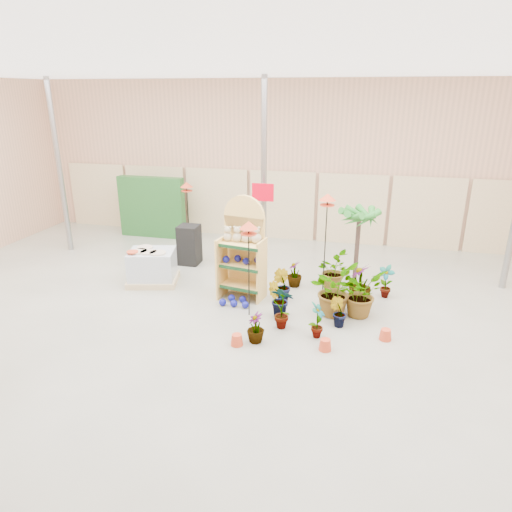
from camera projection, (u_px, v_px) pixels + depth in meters
The scene contains 25 objects.
room at pixel (232, 203), 8.35m from camera, with size 15.20×12.10×4.70m.
display_shelf at pixel (243, 252), 9.52m from camera, with size 1.00×0.72×2.17m.
teddy_bears at pixel (243, 236), 9.29m from camera, with size 0.80×0.21×0.34m.
gazing_balls_shelf at pixel (242, 260), 9.45m from camera, with size 0.80×0.27×0.15m.
gazing_balls_floor at pixel (235, 302), 9.36m from camera, with size 0.63×0.39×0.15m.
pallet_stack at pixel (152, 267), 10.36m from camera, with size 1.27×1.14×0.80m.
charcoal_planters at pixel (189, 245), 11.50m from camera, with size 0.50×0.50×1.00m.
trellis_stock at pixel (152, 207), 13.57m from camera, with size 2.00×0.30×1.80m, color #205521.
offer_sign at pixel (263, 211), 10.44m from camera, with size 0.50×0.08×2.20m.
bird_table_front at pixel (249, 228), 8.37m from camera, with size 0.34×0.34×1.91m.
bird_table_right at pixel (327, 201), 9.27m from camera, with size 0.34×0.34×2.19m.
bird_table_back at pixel (187, 187), 12.24m from camera, with size 0.34×0.34×1.86m.
palm at pixel (359, 215), 9.95m from camera, with size 0.70×0.70×1.86m.
potted_plant_0 at pixel (282, 307), 8.33m from camera, with size 0.45×0.30×0.85m, color #287C28.
potted_plant_1 at pixel (278, 300), 8.76m from camera, with size 0.40×0.32×0.73m, color #287C28.
potted_plant_2 at pixel (333, 290), 8.85m from camera, with size 0.93×0.80×1.03m, color #287C28.
potted_plant_3 at pixel (360, 284), 9.34m from camera, with size 0.47×0.47×0.84m, color #287C28.
potted_plant_4 at pixel (385, 281), 9.63m from camera, with size 0.38×0.26×0.72m, color #287C28.
potted_plant_5 at pixel (282, 286), 9.47m from camera, with size 0.38×0.30×0.68m, color #287C28.
potted_plant_6 at pixel (332, 270), 10.10m from camera, with size 0.74×0.64×0.82m, color #287C28.
potted_plant_7 at pixel (256, 327), 7.91m from camera, with size 0.31×0.31×0.56m, color #287C28.
potted_plant_8 at pixel (317, 320), 8.03m from camera, with size 0.36×0.24×0.68m, color #287C28.
potted_plant_9 at pixel (338, 312), 8.45m from camera, with size 0.31×0.25×0.56m, color #287C28.
potted_plant_10 at pixel (360, 293), 8.81m from camera, with size 0.85×0.74×0.94m, color #287C28.
potted_plant_11 at pixel (294, 274), 10.20m from camera, with size 0.34×0.34×0.60m, color #287C28.
Camera 1 is at (2.37, -6.94, 4.13)m, focal length 32.00 mm.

